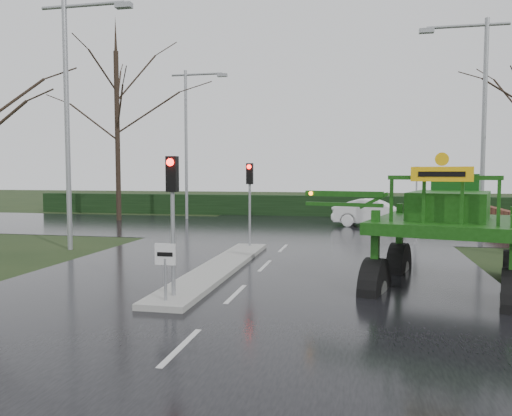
% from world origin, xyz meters
% --- Properties ---
extents(ground, '(140.00, 140.00, 0.00)m').
position_xyz_m(ground, '(0.00, 0.00, 0.00)').
color(ground, black).
rests_on(ground, ground).
extents(road_main, '(14.00, 80.00, 0.02)m').
position_xyz_m(road_main, '(0.00, 10.00, 0.00)').
color(road_main, black).
rests_on(road_main, ground).
extents(road_cross, '(80.00, 12.00, 0.02)m').
position_xyz_m(road_cross, '(0.00, 16.00, 0.01)').
color(road_cross, black).
rests_on(road_cross, ground).
extents(median_island, '(1.20, 10.00, 0.16)m').
position_xyz_m(median_island, '(-1.30, 3.00, 0.09)').
color(median_island, gray).
rests_on(median_island, ground).
extents(hedge_row, '(44.00, 0.90, 1.50)m').
position_xyz_m(hedge_row, '(0.00, 24.00, 0.75)').
color(hedge_row, black).
rests_on(hedge_row, ground).
extents(brick_wall, '(0.40, 20.00, 1.20)m').
position_xyz_m(brick_wall, '(10.50, 16.00, 0.60)').
color(brick_wall, '#592D1E').
rests_on(brick_wall, ground).
extents(keep_left_sign, '(0.50, 0.07, 1.35)m').
position_xyz_m(keep_left_sign, '(-1.30, -1.50, 1.06)').
color(keep_left_sign, gray).
rests_on(keep_left_sign, ground).
extents(traffic_signal_near, '(0.26, 0.33, 3.52)m').
position_xyz_m(traffic_signal_near, '(-1.30, -1.01, 2.59)').
color(traffic_signal_near, gray).
rests_on(traffic_signal_near, ground).
extents(traffic_signal_mid, '(0.26, 0.33, 3.52)m').
position_xyz_m(traffic_signal_mid, '(-1.30, 7.49, 2.59)').
color(traffic_signal_mid, gray).
rests_on(traffic_signal_mid, ground).
extents(traffic_signal_far, '(0.26, 0.33, 3.52)m').
position_xyz_m(traffic_signal_far, '(6.50, 20.01, 2.59)').
color(traffic_signal_far, gray).
rests_on(traffic_signal_far, ground).
extents(street_light_left_near, '(3.85, 0.30, 10.00)m').
position_xyz_m(street_light_left_near, '(-8.19, 6.00, 5.99)').
color(street_light_left_near, gray).
rests_on(street_light_left_near, ground).
extents(street_light_right, '(3.85, 0.30, 10.00)m').
position_xyz_m(street_light_right, '(8.19, 12.00, 5.99)').
color(street_light_right, gray).
rests_on(street_light_right, ground).
extents(street_light_left_far, '(3.85, 0.30, 10.00)m').
position_xyz_m(street_light_left_far, '(-8.19, 20.00, 5.99)').
color(street_light_left_far, gray).
rests_on(street_light_left_far, ground).
extents(tree_left_far, '(7.70, 7.70, 13.26)m').
position_xyz_m(tree_left_far, '(-12.50, 18.00, 7.15)').
color(tree_left_far, black).
rests_on(tree_left_far, ground).
extents(crop_sprayer, '(7.85, 5.83, 4.52)m').
position_xyz_m(crop_sprayer, '(3.56, 1.27, 2.14)').
color(crop_sprayer, black).
rests_on(crop_sprayer, ground).
extents(white_sedan, '(5.05, 2.47, 1.59)m').
position_xyz_m(white_sedan, '(3.96, 17.43, 0.00)').
color(white_sedan, white).
rests_on(white_sedan, ground).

